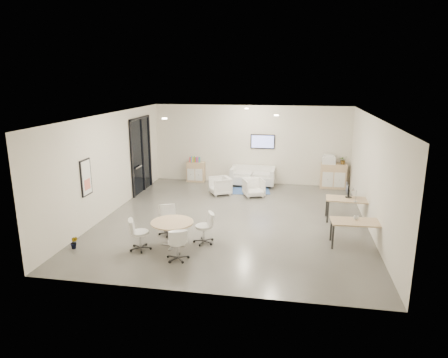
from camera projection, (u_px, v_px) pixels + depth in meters
name	position (u px, v px, depth m)	size (l,w,h in m)	color
room_shell	(234.00, 169.00, 12.07)	(9.60, 10.60, 4.80)	#4E4C47
glass_door	(141.00, 153.00, 15.15)	(0.09, 1.90, 2.85)	black
artwork	(86.00, 178.00, 11.23)	(0.05, 0.54, 1.04)	black
wall_tv	(263.00, 142.00, 16.20)	(0.98, 0.06, 0.58)	black
ceiling_spots	(232.00, 114.00, 12.50)	(3.14, 4.14, 0.03)	#FFEAC6
sideboard_left	(196.00, 172.00, 16.83)	(0.74, 0.39, 0.83)	tan
sideboard_right	(333.00, 176.00, 15.82)	(0.98, 0.47, 0.98)	tan
books	(195.00, 159.00, 16.71)	(0.43, 0.14, 0.22)	red
printer	(329.00, 159.00, 15.69)	(0.52, 0.43, 0.36)	white
loveseat	(253.00, 177.00, 16.21)	(1.78, 0.91, 0.66)	beige
blue_rug	(250.00, 191.00, 15.51)	(1.47, 0.98, 0.01)	#314698
armchair_left	(220.00, 185.00, 14.97)	(0.71, 0.66, 0.73)	beige
armchair_right	(254.00, 187.00, 14.73)	(0.70, 0.66, 0.72)	beige
desk_rear	(349.00, 201.00, 12.15)	(1.39, 0.76, 0.70)	tan
desk_front	(357.00, 224.00, 10.28)	(1.36, 0.73, 0.69)	tan
monitor	(348.00, 190.00, 12.22)	(0.20, 0.50, 0.44)	black
round_table	(172.00, 225.00, 10.31)	(1.11, 1.11, 0.67)	tan
meeting_chairs	(172.00, 231.00, 10.35)	(2.27, 2.27, 0.82)	white
plant_cabinet	(343.00, 161.00, 15.60)	(0.30, 0.33, 0.26)	#3F7F3F
plant_floor	(74.00, 246.00, 10.27)	(0.19, 0.34, 0.15)	#3F7F3F
cup	(356.00, 217.00, 10.37)	(0.13, 0.10, 0.13)	white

